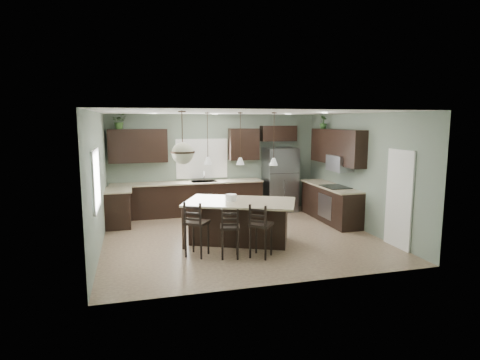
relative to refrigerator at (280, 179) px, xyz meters
name	(u,v)px	position (x,y,z in m)	size (l,w,h in m)	color
ground	(240,237)	(-1.82, -2.31, -0.93)	(6.00, 6.00, 0.00)	#9E8466
pantry_door	(399,199)	(1.15, -3.86, 0.09)	(0.04, 0.82, 2.04)	white
window_back	(202,159)	(-2.22, 0.43, 0.62)	(1.35, 0.02, 1.00)	white
window_left	(95,180)	(-4.81, -3.11, 0.62)	(0.02, 1.10, 1.00)	white
left_return_cabs	(118,209)	(-4.52, -0.61, -0.48)	(0.60, 0.90, 0.90)	black
left_return_countertop	(118,190)	(-4.50, -0.61, -0.01)	(0.66, 0.96, 0.04)	#C4B794
back_lower_cabs	(188,199)	(-2.67, 0.14, -0.48)	(4.20, 0.60, 0.90)	black
back_countertop	(188,183)	(-2.67, 0.12, -0.01)	(4.20, 0.66, 0.04)	#C4B794
sink_inset	(204,181)	(-2.22, 0.12, 0.01)	(0.70, 0.45, 0.01)	gray
faucet	(204,176)	(-2.22, 0.09, 0.16)	(0.02, 0.02, 0.28)	silver
back_upper_left	(138,146)	(-3.97, 0.27, 1.02)	(1.55, 0.34, 0.90)	black
back_upper_right	(244,144)	(-1.02, 0.27, 1.02)	(0.85, 0.34, 0.90)	black
fridge_header	(278,133)	(0.03, 0.27, 1.32)	(1.05, 0.34, 0.45)	black
right_lower_cabs	(330,204)	(0.88, -1.43, -0.48)	(0.60, 2.35, 0.90)	black
right_countertop	(330,186)	(0.86, -1.43, -0.01)	(0.66, 2.35, 0.04)	#C4B794
cooktop	(335,187)	(0.86, -1.71, 0.02)	(0.58, 0.75, 0.02)	black
wall_oven_front	(324,206)	(0.57, -1.71, -0.48)	(0.01, 0.72, 0.60)	gray
right_upper_cabs	(337,147)	(1.01, -1.43, 1.02)	(0.34, 2.35, 0.90)	black
microwave	(340,163)	(0.96, -1.71, 0.62)	(0.40, 0.75, 0.40)	gray
refrigerator	(280,179)	(0.00, 0.00, 0.00)	(0.90, 0.74, 1.85)	gray
kitchen_island	(240,222)	(-1.94, -2.74, -0.46)	(2.30, 1.31, 0.92)	black
serving_dish	(231,198)	(-2.12, -2.66, 0.07)	(0.24, 0.24, 0.14)	white
bar_stool_left	(197,228)	(-2.97, -3.33, -0.37)	(0.41, 0.41, 1.10)	black
bar_stool_center	(230,233)	(-2.38, -3.60, -0.43)	(0.37, 0.37, 1.00)	black
bar_stool_right	(261,230)	(-1.79, -3.71, -0.39)	(0.39, 0.39, 1.06)	black
pendant_left	(208,138)	(-2.58, -2.46, 1.32)	(0.17, 0.17, 1.10)	white
pendant_center	(240,139)	(-1.94, -2.74, 1.32)	(0.17, 0.17, 1.10)	white
pendant_right	(274,139)	(-1.30, -3.03, 1.32)	(0.17, 0.17, 1.10)	silver
chandelier	(182,138)	(-3.26, -3.70, 1.40)	(0.43, 0.43, 0.95)	beige
plant_back_left	(120,121)	(-4.42, 0.24, 1.68)	(0.37, 0.32, 0.42)	#335625
plant_right_wall	(323,122)	(0.98, -0.69, 1.65)	(0.20, 0.20, 0.35)	#2A4F22
room_shell	(240,163)	(-1.82, -2.31, 0.77)	(6.00, 6.00, 6.00)	slate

